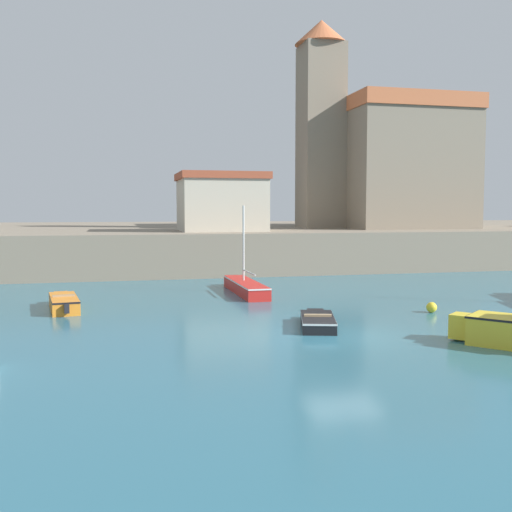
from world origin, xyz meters
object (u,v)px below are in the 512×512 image
church (376,162)px  dinghy_black_5 (318,321)px  sailboat_red_1 (245,286)px  dinghy_orange_4 (64,302)px  mooring_buoy (432,307)px  harbor_shed_mid_row (221,202)px

church → dinghy_black_5: bearing=-118.1°
sailboat_red_1 → dinghy_orange_4: sailboat_red_1 is taller
mooring_buoy → church: 30.14m
mooring_buoy → harbor_shed_mid_row: (-5.52, 20.22, 4.72)m
sailboat_red_1 → mooring_buoy: size_ratio=14.94×
church → mooring_buoy: bearing=-109.7°
dinghy_black_5 → harbor_shed_mid_row: bearing=89.4°
dinghy_orange_4 → church: church is taller
mooring_buoy → harbor_shed_mid_row: size_ratio=0.07×
dinghy_orange_4 → dinghy_black_5: (9.56, -6.21, -0.09)m
dinghy_black_5 → mooring_buoy: dinghy_black_5 is taller
sailboat_red_1 → dinghy_black_5: sailboat_red_1 is taller
sailboat_red_1 → church: (16.22, 19.57, 8.25)m
dinghy_orange_4 → sailboat_red_1: bearing=20.6°
dinghy_black_5 → mooring_buoy: 6.05m
mooring_buoy → church: bearing=70.3°
sailboat_red_1 → dinghy_black_5: (0.71, -9.54, -0.13)m
harbor_shed_mid_row → dinghy_black_5: bearing=-90.6°
sailboat_red_1 → harbor_shed_mid_row: size_ratio=1.08×
dinghy_orange_4 → harbor_shed_mid_row: 19.21m
dinghy_black_5 → dinghy_orange_4: bearing=147.0°
dinghy_orange_4 → dinghy_black_5: bearing=-33.0°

